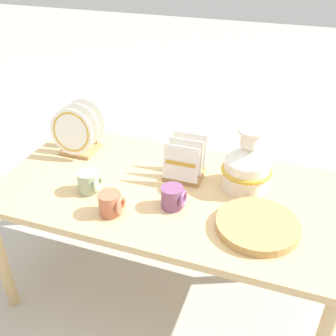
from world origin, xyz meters
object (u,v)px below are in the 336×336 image
(mug_terracotta_glaze, at_px, (111,204))
(dish_rack_square_plates, at_px, (185,165))
(mug_sage_glaze, at_px, (89,182))
(dish_rack_round_plates, at_px, (78,134))
(mug_plum_glaze, at_px, (173,197))
(ceramic_vase, at_px, (247,165))
(wicker_charger_stack, at_px, (257,225))

(mug_terracotta_glaze, bearing_deg, dish_rack_square_plates, 61.60)
(mug_sage_glaze, bearing_deg, mug_terracotta_glaze, -34.33)
(dish_rack_round_plates, distance_m, mug_terracotta_glaze, 0.57)
(dish_rack_round_plates, relative_size, mug_sage_glaze, 2.51)
(mug_sage_glaze, relative_size, mug_plum_glaze, 1.00)
(mug_plum_glaze, bearing_deg, ceramic_vase, 43.87)
(mug_sage_glaze, bearing_deg, mug_plum_glaze, 2.24)
(wicker_charger_stack, bearing_deg, ceramic_vase, 109.77)
(ceramic_vase, relative_size, mug_plum_glaze, 2.89)
(wicker_charger_stack, xyz_separation_m, mug_terracotta_glaze, (-0.59, -0.10, 0.03))
(ceramic_vase, xyz_separation_m, wicker_charger_stack, (0.10, -0.28, -0.10))
(ceramic_vase, height_order, dish_rack_round_plates, ceramic_vase)
(mug_sage_glaze, xyz_separation_m, mug_plum_glaze, (0.39, 0.02, 0.00))
(wicker_charger_stack, bearing_deg, dish_rack_round_plates, 162.50)
(wicker_charger_stack, relative_size, mug_sage_glaze, 3.17)
(ceramic_vase, bearing_deg, mug_terracotta_glaze, -142.27)
(dish_rack_square_plates, relative_size, wicker_charger_stack, 0.58)
(dish_rack_round_plates, xyz_separation_m, wicker_charger_stack, (0.98, -0.31, -0.09))
(mug_sage_glaze, height_order, mug_plum_glaze, same)
(ceramic_vase, xyz_separation_m, dish_rack_square_plates, (-0.29, -0.00, -0.06))
(dish_rack_square_plates, height_order, wicker_charger_stack, dish_rack_square_plates)
(dish_rack_square_plates, xyz_separation_m, mug_sage_glaze, (-0.37, -0.26, -0.01))
(dish_rack_square_plates, bearing_deg, mug_terracotta_glaze, -118.40)
(ceramic_vase, distance_m, dish_rack_round_plates, 0.88)
(mug_sage_glaze, distance_m, mug_plum_glaze, 0.39)
(ceramic_vase, height_order, mug_terracotta_glaze, ceramic_vase)
(ceramic_vase, bearing_deg, mug_sage_glaze, -157.79)
(mug_terracotta_glaze, bearing_deg, ceramic_vase, 37.73)
(dish_rack_square_plates, xyz_separation_m, mug_plum_glaze, (0.03, -0.25, -0.01))
(ceramic_vase, height_order, mug_plum_glaze, ceramic_vase)
(mug_terracotta_glaze, bearing_deg, dish_rack_round_plates, 133.63)
(ceramic_vase, bearing_deg, dish_rack_round_plates, 177.94)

